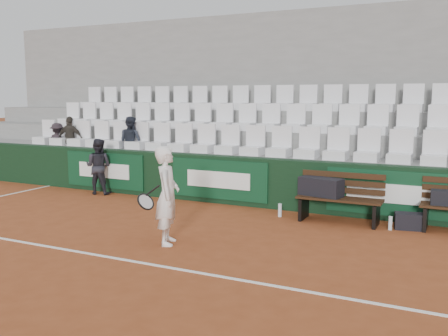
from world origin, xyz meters
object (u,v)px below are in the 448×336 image
sports_bag_right (448,198)px  tennis_player (167,195)px  water_bottle_far (390,223)px  spectator_a (57,125)px  sports_bag_ground (409,221)px  spectator_b (70,122)px  sports_bag_left (321,187)px  bench_left (339,210)px  water_bottle_near (280,210)px  ball_kid (98,166)px  spectator_c (130,123)px

sports_bag_right → tennis_player: (-3.82, -2.62, 0.18)m
water_bottle_far → spectator_a: 8.82m
sports_bag_ground → spectator_b: 8.64m
sports_bag_ground → spectator_a: 9.06m
sports_bag_right → sports_bag_left: bearing=-176.3°
sports_bag_ground → water_bottle_far: size_ratio=1.93×
bench_left → sports_bag_ground: bench_left is taller
water_bottle_far → sports_bag_right: bearing=19.6°
spectator_a → water_bottle_far: bearing=165.0°
sports_bag_right → spectator_b: size_ratio=0.45×
water_bottle_near → tennis_player: (-0.97, -2.39, 0.63)m
spectator_b → water_bottle_far: bearing=156.3°
sports_bag_ground → ball_kid: size_ratio=0.35×
ball_kid → sports_bag_right: bearing=167.3°
tennis_player → water_bottle_near: bearing=68.0°
water_bottle_near → spectator_b: (-6.17, 1.18, 1.47)m
sports_bag_left → sports_bag_right: bearing=3.7°
bench_left → sports_bag_left: bearing=173.8°
tennis_player → sports_bag_ground: bearing=37.7°
tennis_player → sports_bag_left: bearing=55.4°
sports_bag_left → spectator_b: bearing=171.1°
spectator_b → tennis_player: bearing=130.6°
bench_left → water_bottle_near: bearing=-177.4°
water_bottle_far → spectator_a: spectator_a is taller
water_bottle_near → sports_bag_right: bearing=4.5°
tennis_player → spectator_c: (-3.30, 3.57, 0.86)m
sports_bag_ground → sports_bag_right: bearing=11.0°
sports_bag_left → spectator_b: (-6.92, 1.09, 0.98)m
sports_bag_ground → water_bottle_near: bearing=-177.2°
sports_bag_ground → water_bottle_far: sports_bag_ground is taller
sports_bag_left → water_bottle_far: size_ratio=3.31×
tennis_player → spectator_b: spectator_b is taller
water_bottle_far → ball_kid: (-6.53, 0.36, 0.53)m
water_bottle_near → water_bottle_far: (2.00, -0.08, -0.01)m
sports_bag_ground → tennis_player: size_ratio=0.30×
sports_bag_left → spectator_c: 5.22m
sports_bag_left → sports_bag_ground: (1.53, 0.02, -0.48)m
water_bottle_near → spectator_a: size_ratio=0.25×
sports_bag_left → water_bottle_near: bearing=-173.3°
bench_left → spectator_c: bearing=168.1°
bench_left → sports_bag_left: (-0.35, 0.04, 0.39)m
sports_bag_right → water_bottle_near: sports_bag_right is taller
ball_kid → spectator_c: bearing=-118.7°
sports_bag_left → water_bottle_near: sports_bag_left is taller
water_bottle_far → spectator_a: (-8.62, 1.25, 1.39)m
sports_bag_left → spectator_a: size_ratio=0.77×
tennis_player → spectator_b: 6.37m
sports_bag_right → spectator_c: size_ratio=0.43×
bench_left → water_bottle_far: size_ratio=6.38×
bench_left → spectator_c: 5.65m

